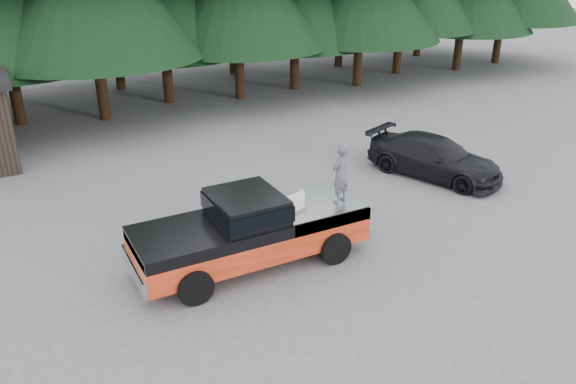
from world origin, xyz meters
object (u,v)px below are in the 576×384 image
parked_car (434,157)px  air_compressor (286,201)px  pickup_truck (251,240)px  man_on_bed (340,174)px

parked_car → air_compressor: bearing=178.0°
air_compressor → parked_car: 7.56m
pickup_truck → man_on_bed: size_ratio=3.85×
air_compressor → pickup_truck: bearing=157.9°
pickup_truck → air_compressor: bearing=-8.6°
pickup_truck → parked_car: (8.02, 2.29, 0.02)m
man_on_bed → parked_car: (5.64, 2.62, -1.42)m
parked_car → man_on_bed: bearing=-175.9°
pickup_truck → man_on_bed: man_on_bed is taller
pickup_truck → parked_car: bearing=15.9°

